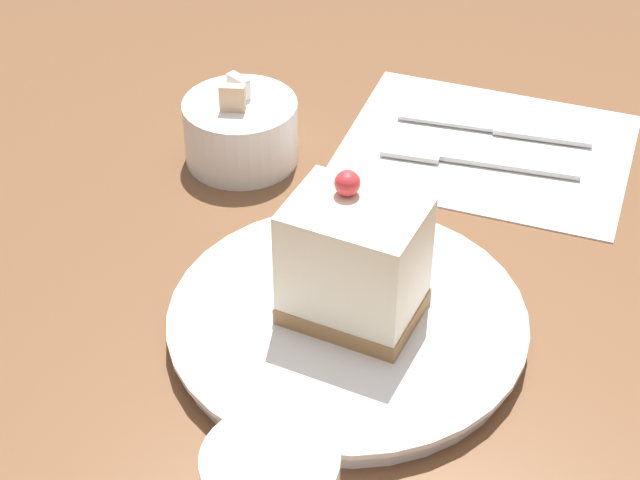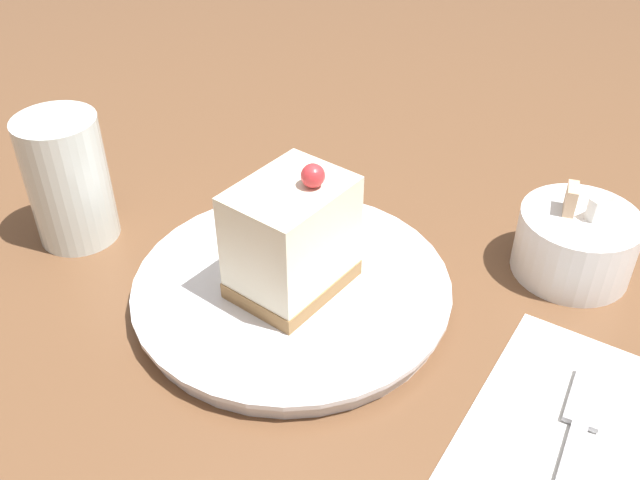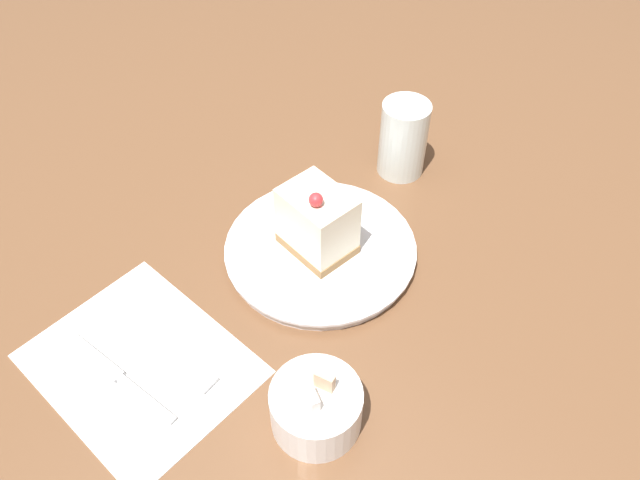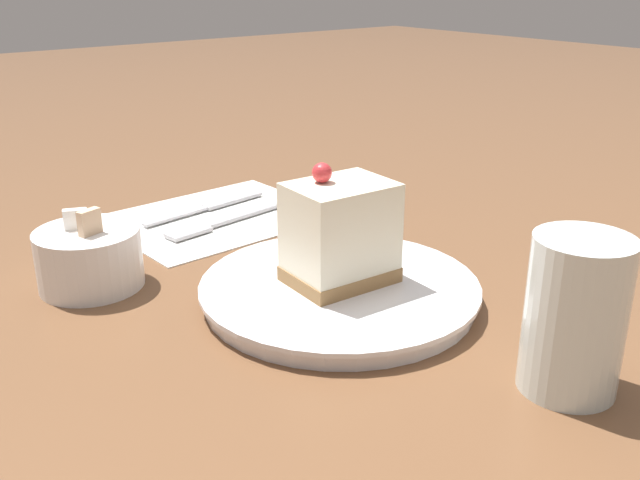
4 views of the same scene
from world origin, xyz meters
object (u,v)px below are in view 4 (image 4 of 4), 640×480
knife (216,205)px  drinking_glass (574,316)px  plate (339,290)px  sugar_bowl (89,258)px  fork (220,223)px  cake_slice (340,233)px

knife → drinking_glass: (-0.47, 0.01, 0.05)m
plate → drinking_glass: drinking_glass is taller
sugar_bowl → drinking_glass: 0.41m
fork → drinking_glass: (-0.42, -0.02, 0.05)m
cake_slice → plate: bearing=143.2°
drinking_glass → sugar_bowl: bearing=27.6°
knife → sugar_bowl: size_ratio=1.79×
fork → knife: (0.06, -0.03, 0.00)m
cake_slice → sugar_bowl: (0.16, 0.16, -0.03)m
drinking_glass → cake_slice: bearing=9.0°
fork → sugar_bowl: bearing=102.5°
knife → sugar_bowl: (-0.12, 0.20, 0.02)m
sugar_bowl → cake_slice: bearing=-135.4°
plate → fork: (0.22, -0.01, -0.00)m
plate → knife: bearing=-8.7°
cake_slice → fork: cake_slice is taller
sugar_bowl → drinking_glass: bearing=-152.4°
knife → sugar_bowl: bearing=113.3°
cake_slice → sugar_bowl: bearing=48.1°
drinking_glass → knife: bearing=-1.0°
cake_slice → knife: 0.28m
cake_slice → knife: cake_slice is taller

